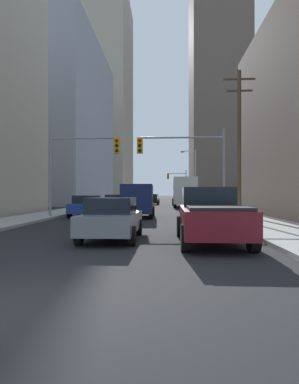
# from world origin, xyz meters

# --- Properties ---
(ground_plane) EXTENTS (400.00, 400.00, 0.00)m
(ground_plane) POSITION_xyz_m (0.00, 0.00, 0.00)
(ground_plane) COLOR black
(sidewalk_left) EXTENTS (2.98, 160.00, 0.15)m
(sidewalk_left) POSITION_xyz_m (-6.75, 50.00, 0.07)
(sidewalk_left) COLOR #9E9E99
(sidewalk_left) RESTS_ON ground
(sidewalk_right) EXTENTS (2.98, 160.00, 0.15)m
(sidewalk_right) POSITION_xyz_m (6.75, 50.00, 0.07)
(sidewalk_right) COLOR #9E9E99
(sidewalk_right) RESTS_ON ground
(city_bus) EXTENTS (2.73, 11.55, 3.40)m
(city_bus) POSITION_xyz_m (4.18, 36.14, 1.93)
(city_bus) COLOR silver
(city_bus) RESTS_ON ground
(pickup_truck_maroon) EXTENTS (2.20, 5.43, 1.90)m
(pickup_truck_maroon) POSITION_xyz_m (3.52, 6.81, 0.93)
(pickup_truck_maroon) COLOR maroon
(pickup_truck_maroon) RESTS_ON ground
(cargo_van_navy) EXTENTS (2.16, 5.26, 2.26)m
(cargo_van_navy) POSITION_xyz_m (0.08, 18.67, 1.29)
(cargo_van_navy) COLOR #141E4C
(cargo_van_navy) RESTS_ON ground
(sedan_grey) EXTENTS (1.95, 4.22, 1.52)m
(sedan_grey) POSITION_xyz_m (0.05, 7.29, 0.77)
(sedan_grey) COLOR slate
(sedan_grey) RESTS_ON ground
(sedan_blue) EXTENTS (1.95, 4.21, 1.52)m
(sedan_blue) POSITION_xyz_m (-3.60, 18.95, 0.77)
(sedan_blue) COLOR navy
(sedan_blue) RESTS_ON ground
(sedan_silver) EXTENTS (1.95, 4.22, 1.52)m
(sedan_silver) POSITION_xyz_m (-3.42, 30.46, 0.77)
(sedan_silver) COLOR #B7BABF
(sedan_silver) RESTS_ON ground
(sedan_black) EXTENTS (1.95, 4.25, 1.52)m
(sedan_black) POSITION_xyz_m (0.00, 44.56, 0.77)
(sedan_black) COLOR black
(sedan_black) RESTS_ON ground
(sedan_red) EXTENTS (1.95, 4.20, 1.52)m
(sedan_red) POSITION_xyz_m (-0.07, 53.52, 0.77)
(sedan_red) COLOR maroon
(sedan_red) RESTS_ON ground
(traffic_signal_near_left) EXTENTS (4.85, 0.44, 6.00)m
(traffic_signal_near_left) POSITION_xyz_m (-3.75, 17.83, 4.09)
(traffic_signal_near_left) COLOR gray
(traffic_signal_near_left) RESTS_ON ground
(traffic_signal_near_right) EXTENTS (5.88, 0.44, 6.00)m
(traffic_signal_near_right) POSITION_xyz_m (3.27, 17.83, 4.14)
(traffic_signal_near_right) COLOR gray
(traffic_signal_near_right) RESTS_ON ground
(traffic_signal_far_right) EXTENTS (3.69, 0.44, 6.00)m
(traffic_signal_far_right) POSITION_xyz_m (4.29, 59.40, 4.04)
(traffic_signal_far_right) COLOR gray
(traffic_signal_far_right) RESTS_ON ground
(utility_pole_right) EXTENTS (2.20, 0.28, 10.14)m
(utility_pole_right) POSITION_xyz_m (7.05, 18.73, 5.35)
(utility_pole_right) COLOR brown
(utility_pole_right) RESTS_ON ground
(street_lamp_right) EXTENTS (2.08, 0.32, 7.50)m
(street_lamp_right) POSITION_xyz_m (5.65, 40.60, 4.50)
(street_lamp_right) COLOR gray
(street_lamp_right) RESTS_ON ground
(building_left_mid_office) EXTENTS (16.57, 29.41, 26.48)m
(building_left_mid_office) POSITION_xyz_m (-17.27, 50.74, 13.24)
(building_left_mid_office) COLOR #93939E
(building_left_mid_office) RESTS_ON ground
(building_left_far_tower) EXTENTS (18.44, 26.95, 58.06)m
(building_left_far_tower) POSITION_xyz_m (-17.81, 91.75, 29.03)
(building_left_far_tower) COLOR #B7A893
(building_left_far_tower) RESTS_ON ground
(building_right_far_highrise) EXTENTS (15.67, 19.76, 60.34)m
(building_right_far_highrise) POSITION_xyz_m (17.16, 93.61, 30.17)
(building_right_far_highrise) COLOR #66564C
(building_right_far_highrise) RESTS_ON ground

